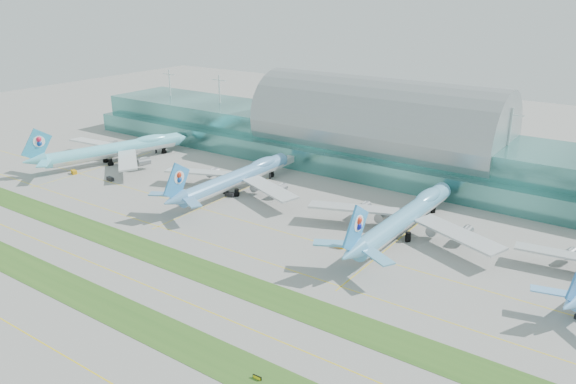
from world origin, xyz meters
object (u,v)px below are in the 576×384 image
Objects in this scene: airliner_b at (238,177)px; airliner_c at (406,216)px; terminal at (376,138)px; airliner_a at (116,149)px; taxiway_sign_east at (257,378)px.

airliner_c is at bearing -0.12° from airliner_b.
airliner_c is (44.69, -65.54, -7.23)m from terminal.
taxiway_sign_east is at bearing -12.79° from airliner_a.
terminal is 127.95m from airliner_a.
terminal is 4.21× the size of airliner_a.
airliner_a is at bearing -178.56° from airliner_c.
airliner_c is 35.58× the size of taxiway_sign_east.
terminal is 73.15m from airliner_b.
terminal is 4.13× the size of airliner_c.
airliner_a is 153.73m from airliner_c.
terminal reaches higher than taxiway_sign_east.
terminal is 165.65m from taxiway_sign_east.
airliner_b is at bearing -179.08° from airliner_c.
airliner_b is at bearing 17.82° from airliner_a.
taxiway_sign_east is at bearing -85.62° from airliner_c.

